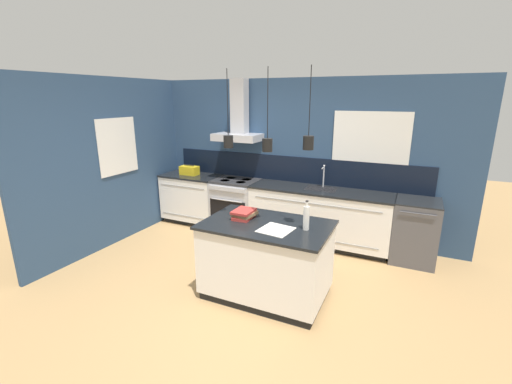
# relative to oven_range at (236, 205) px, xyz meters

# --- Properties ---
(ground_plane) EXTENTS (16.00, 16.00, 0.00)m
(ground_plane) POSITION_rel_oven_range_xyz_m (0.90, -1.69, -0.46)
(ground_plane) COLOR tan
(ground_plane) RESTS_ON ground
(wall_back) EXTENTS (5.60, 2.18, 2.60)m
(wall_back) POSITION_rel_oven_range_xyz_m (0.85, 0.31, 0.90)
(wall_back) COLOR navy
(wall_back) RESTS_ON ground_plane
(wall_left) EXTENTS (0.08, 3.80, 2.60)m
(wall_left) POSITION_rel_oven_range_xyz_m (-1.53, -0.99, 0.85)
(wall_left) COLOR navy
(wall_left) RESTS_ON ground_plane
(counter_run_left) EXTENTS (1.09, 0.64, 0.91)m
(counter_run_left) POSITION_rel_oven_range_xyz_m (-0.93, 0.01, 0.01)
(counter_run_left) COLOR black
(counter_run_left) RESTS_ON ground_plane
(counter_run_sink) EXTENTS (2.23, 0.64, 1.27)m
(counter_run_sink) POSITION_rel_oven_range_xyz_m (1.49, 0.01, 0.01)
(counter_run_sink) COLOR black
(counter_run_sink) RESTS_ON ground_plane
(oven_range) EXTENTS (0.78, 0.66, 0.91)m
(oven_range) POSITION_rel_oven_range_xyz_m (0.00, 0.00, 0.00)
(oven_range) COLOR #B5B5BA
(oven_range) RESTS_ON ground_plane
(dishwasher) EXTENTS (0.60, 0.65, 0.91)m
(dishwasher) POSITION_rel_oven_range_xyz_m (2.90, 0.00, 0.00)
(dishwasher) COLOR #4C4C51
(dishwasher) RESTS_ON ground_plane
(kitchen_island) EXTENTS (1.45, 0.93, 0.91)m
(kitchen_island) POSITION_rel_oven_range_xyz_m (1.33, -1.72, 0.00)
(kitchen_island) COLOR black
(kitchen_island) RESTS_ON ground_plane
(bottle_on_island) EXTENTS (0.07, 0.07, 0.33)m
(bottle_on_island) POSITION_rel_oven_range_xyz_m (1.79, -1.71, 0.59)
(bottle_on_island) COLOR silver
(bottle_on_island) RESTS_ON kitchen_island
(book_stack) EXTENTS (0.26, 0.31, 0.10)m
(book_stack) POSITION_rel_oven_range_xyz_m (1.01, -1.67, 0.51)
(book_stack) COLOR #B2332D
(book_stack) RESTS_ON kitchen_island
(red_supply_box) EXTENTS (0.18, 0.13, 0.09)m
(red_supply_box) POSITION_rel_oven_range_xyz_m (0.98, -1.64, 0.50)
(red_supply_box) COLOR red
(red_supply_box) RESTS_ON kitchen_island
(paper_pile) EXTENTS (0.37, 0.38, 0.01)m
(paper_pile) POSITION_rel_oven_range_xyz_m (1.50, -1.86, 0.46)
(paper_pile) COLOR silver
(paper_pile) RESTS_ON kitchen_island
(yellow_toolbox) EXTENTS (0.34, 0.18, 0.19)m
(yellow_toolbox) POSITION_rel_oven_range_xyz_m (-0.97, 0.00, 0.54)
(yellow_toolbox) COLOR gold
(yellow_toolbox) RESTS_ON counter_run_left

